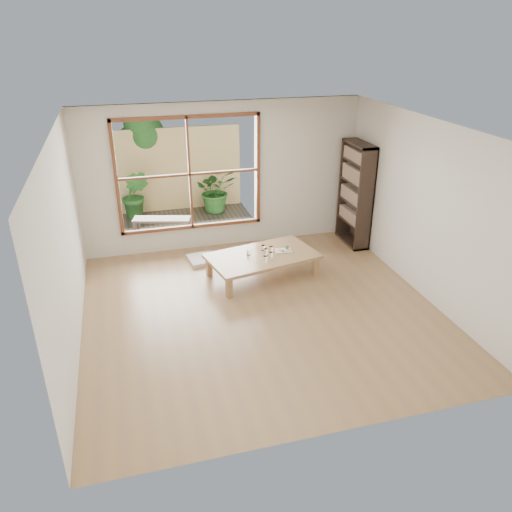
{
  "coord_description": "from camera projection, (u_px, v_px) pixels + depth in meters",
  "views": [
    {
      "loc": [
        -1.72,
        -5.97,
        3.82
      ],
      "look_at": [
        0.11,
        0.66,
        0.55
      ],
      "focal_mm": 35.0,
      "sensor_mm": 36.0,
      "label": 1
    }
  ],
  "objects": [
    {
      "name": "glass_mid",
      "position": [
        271.0,
        249.0,
        8.14
      ],
      "size": [
        0.07,
        0.07,
        0.1
      ],
      "primitive_type": "cylinder",
      "color": "silver",
      "rests_on": "low_table"
    },
    {
      "name": "low_table",
      "position": [
        262.0,
        257.0,
        8.08
      ],
      "size": [
        1.89,
        1.3,
        0.38
      ],
      "rotation": [
        0.0,
        0.0,
        0.21
      ],
      "color": "#AA7E52",
      "rests_on": "ground"
    },
    {
      "name": "garden_tree",
      "position": [
        140.0,
        135.0,
        10.48
      ],
      "size": [
        1.04,
        0.85,
        2.22
      ],
      "color": "#4C3D2D",
      "rests_on": "ground"
    },
    {
      "name": "glass_short",
      "position": [
        263.0,
        248.0,
        8.2
      ],
      "size": [
        0.07,
        0.07,
        0.09
      ],
      "primitive_type": "cylinder",
      "color": "silver",
      "rests_on": "low_table"
    },
    {
      "name": "deck",
      "position": [
        185.0,
        226.0,
        10.21
      ],
      "size": [
        2.8,
        2.0,
        0.05
      ],
      "primitive_type": "cube",
      "color": "#393229",
      "rests_on": "ground"
    },
    {
      "name": "garden_bench",
      "position": [
        162.0,
        221.0,
        9.59
      ],
      "size": [
        1.13,
        0.59,
        0.34
      ],
      "rotation": [
        0.0,
        0.0,
        -0.27
      ],
      "color": "#33221C",
      "rests_on": "deck"
    },
    {
      "name": "food_tray",
      "position": [
        284.0,
        250.0,
        8.19
      ],
      "size": [
        0.28,
        0.22,
        0.08
      ],
      "rotation": [
        0.0,
        0.0,
        -0.13
      ],
      "color": "white",
      "rests_on": "low_table"
    },
    {
      "name": "glass_tall",
      "position": [
        266.0,
        252.0,
        7.99
      ],
      "size": [
        0.07,
        0.07,
        0.12
      ],
      "primitive_type": "cylinder",
      "color": "silver",
      "rests_on": "low_table"
    },
    {
      "name": "floor_cushion",
      "position": [
        203.0,
        259.0,
        8.7
      ],
      "size": [
        0.53,
        0.53,
        0.07
      ],
      "primitive_type": "cube",
      "rotation": [
        0.0,
        0.0,
        0.12
      ],
      "color": "beige",
      "rests_on": "ground"
    },
    {
      "name": "glass_small",
      "position": [
        249.0,
        252.0,
        8.04
      ],
      "size": [
        0.07,
        0.07,
        0.09
      ],
      "primitive_type": "cylinder",
      "color": "silver",
      "rests_on": "low_table"
    },
    {
      "name": "shrub_right",
      "position": [
        216.0,
        190.0,
        10.72
      ],
      "size": [
        0.88,
        0.77,
        0.95
      ],
      "primitive_type": "imported",
      "rotation": [
        0.0,
        0.0,
        -0.03
      ],
      "color": "#285B21",
      "rests_on": "deck"
    },
    {
      "name": "shrub_left",
      "position": [
        135.0,
        195.0,
        10.26
      ],
      "size": [
        0.71,
        0.65,
        1.05
      ],
      "primitive_type": "imported",
      "rotation": [
        0.0,
        0.0,
        -0.37
      ],
      "color": "#285B21",
      "rests_on": "deck"
    },
    {
      "name": "bookshelf",
      "position": [
        356.0,
        194.0,
        9.06
      ],
      "size": [
        0.3,
        0.85,
        1.88
      ],
      "primitive_type": "cube",
      "color": "#33221C",
      "rests_on": "ground"
    },
    {
      "name": "bamboo_fence",
      "position": [
        176.0,
        170.0,
        10.7
      ],
      "size": [
        2.8,
        0.06,
        1.8
      ],
      "primitive_type": "cube",
      "color": "tan",
      "rests_on": "ground"
    },
    {
      "name": "ground",
      "position": [
        261.0,
        310.0,
        7.26
      ],
      "size": [
        5.0,
        5.0,
        0.0
      ],
      "primitive_type": "plane",
      "color": "#936D49",
      "rests_on": "ground"
    }
  ]
}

